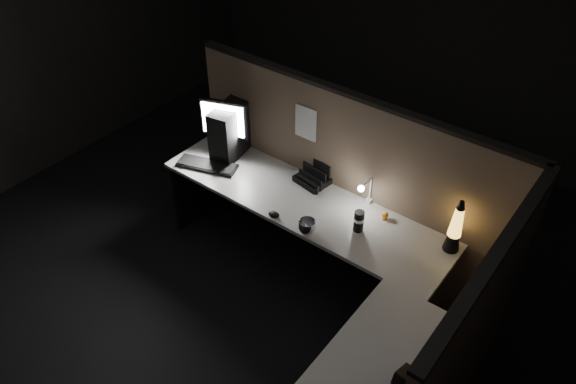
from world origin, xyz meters
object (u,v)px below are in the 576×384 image
Objects in this scene: keyboard at (207,165)px; monitor at (225,123)px; lava_lamp at (455,230)px; pc_tower at (231,130)px.

monitor is at bearing 65.75° from keyboard.
monitor is 0.36m from keyboard.
monitor is 1.22× the size of lava_lamp.
monitor reaches higher than pc_tower.
keyboard is at bearing -106.80° from pc_tower.
lava_lamp is at bearing -9.57° from keyboard.
lava_lamp is (1.90, 0.10, -0.13)m from monitor.
keyboard is at bearing -115.89° from monitor.
lava_lamp is (1.92, 0.32, 0.16)m from keyboard.
monitor is (-0.01, -0.06, 0.09)m from pc_tower.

